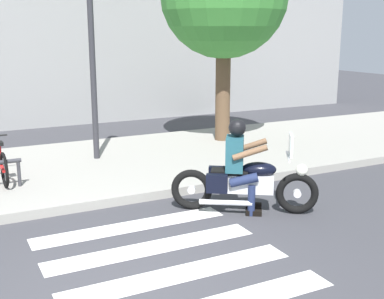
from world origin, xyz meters
name	(u,v)px	position (x,y,z in m)	size (l,w,h in m)	color
ground_plane	(126,287)	(0.00, 0.00, 0.00)	(48.00, 48.00, 0.00)	#38383D
sidewalk	(42,173)	(0.00, 4.70, 0.07)	(24.00, 4.40, 0.15)	gray
crosswalk_stripe_2	(179,274)	(0.65, 0.00, 0.00)	(2.80, 0.40, 0.01)	white
crosswalk_stripe_3	(153,247)	(0.65, 0.80, 0.00)	(2.80, 0.40, 0.01)	white
crosswalk_stripe_4	(131,226)	(0.65, 1.60, 0.00)	(2.80, 0.40, 0.01)	white
motorcycle	(245,183)	(2.42, 1.40, 0.46)	(1.93, 1.35, 1.23)	black
rider	(240,159)	(2.36, 1.45, 0.83)	(0.77, 0.73, 1.44)	#1E4C59
street_lamp	(92,47)	(1.18, 5.10, 2.41)	(0.28, 0.28, 3.92)	#2D2D33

